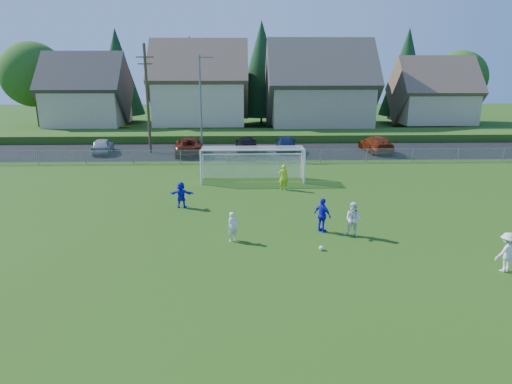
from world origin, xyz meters
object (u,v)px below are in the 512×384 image
at_px(player_white_b, 354,220).
at_px(player_blue_a, 323,215).
at_px(soccer_goal, 253,159).
at_px(soccer_ball, 321,248).
at_px(car_a, 103,146).
at_px(goalkeeper, 283,177).
at_px(player_blue_b, 181,195).
at_px(car_d, 246,144).
at_px(player_white_c, 507,252).
at_px(car_c, 189,146).
at_px(car_e, 286,143).
at_px(player_white_a, 233,227).
at_px(car_g, 376,144).

distance_m(player_white_b, player_blue_a, 1.59).
bearing_deg(soccer_goal, soccer_ball, -77.63).
distance_m(player_white_b, car_a, 29.08).
bearing_deg(goalkeeper, car_a, -40.57).
distance_m(goalkeeper, soccer_goal, 3.35).
bearing_deg(player_blue_b, car_d, -97.79).
xyz_separation_m(player_white_c, soccer_goal, (-10.06, 15.41, 0.79)).
relative_size(soccer_ball, car_c, 0.04).
distance_m(player_blue_b, soccer_goal, 7.73).
xyz_separation_m(soccer_ball, car_e, (0.66, 24.25, 0.69)).
height_order(player_white_c, soccer_goal, soccer_goal).
bearing_deg(car_c, car_e, 179.76).
distance_m(player_white_a, player_white_b, 5.95).
height_order(player_white_b, car_g, player_white_b).
height_order(car_a, car_d, car_a).
relative_size(player_white_a, car_e, 0.31).
bearing_deg(car_g, car_c, -2.95).
distance_m(player_blue_b, car_e, 19.24).
relative_size(player_white_c, goalkeeper, 0.97).
height_order(player_blue_b, car_e, car_e).
bearing_deg(car_e, soccer_ball, 92.19).
distance_m(player_blue_b, goalkeeper, 7.43).
relative_size(player_blue_b, goalkeeper, 0.90).
distance_m(player_white_b, goalkeeper, 9.20).
relative_size(car_d, car_g, 0.92).
bearing_deg(car_e, player_white_a, 82.06).
bearing_deg(car_g, player_white_a, 54.87).
xyz_separation_m(soccer_ball, player_white_b, (1.85, 1.67, 0.77)).
bearing_deg(car_d, car_c, 9.02).
bearing_deg(goalkeeper, soccer_ball, 93.92).
relative_size(player_white_b, car_d, 0.36).
bearing_deg(car_g, soccer_goal, 36.95).
distance_m(player_blue_a, car_e, 21.86).
xyz_separation_m(player_white_c, car_e, (-6.54, 26.64, -0.04)).
height_order(player_white_c, car_e, player_white_c).
bearing_deg(car_c, soccer_goal, 112.75).
bearing_deg(car_g, player_white_c, 81.18).
distance_m(soccer_ball, player_blue_a, 2.55).
bearing_deg(player_white_c, soccer_ball, -38.53).
height_order(player_blue_b, goalkeeper, goalkeeper).
relative_size(player_white_a, car_a, 0.34).
bearing_deg(soccer_ball, player_white_b, 42.10).
xyz_separation_m(player_white_b, goalkeeper, (-2.68, 8.80, -0.02)).
height_order(player_white_b, soccer_goal, soccer_goal).
xyz_separation_m(player_white_c, car_d, (-10.39, 26.77, -0.13)).
bearing_deg(soccer_goal, car_c, 119.24).
xyz_separation_m(player_white_c, player_blue_a, (-6.77, 4.78, 0.04)).
height_order(player_white_a, car_a, player_white_a).
relative_size(player_white_a, goalkeeper, 0.84).
xyz_separation_m(goalkeeper, car_c, (-7.75, 12.77, -0.08)).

